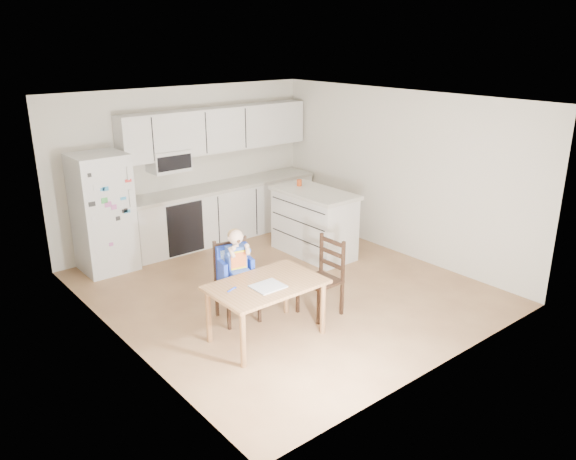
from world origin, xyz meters
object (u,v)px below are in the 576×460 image
at_px(chair_side, 326,271).
at_px(red_cup, 299,183).
at_px(dining_table, 266,291).
at_px(refrigerator, 103,213).
at_px(chair_booster, 235,265).
at_px(kitchen_island, 314,222).

bearing_deg(chair_side, red_cup, 147.70).
relative_size(dining_table, chair_side, 1.31).
relative_size(red_cup, chair_side, 0.10).
bearing_deg(chair_side, refrigerator, -153.14).
xyz_separation_m(refrigerator, chair_booster, (0.60, -2.44, -0.16)).
relative_size(refrigerator, kitchen_island, 1.24).
xyz_separation_m(kitchen_island, chair_side, (-1.19, -1.55, 0.03)).
relative_size(refrigerator, red_cup, 17.13).
relative_size(red_cup, dining_table, 0.08).
distance_m(red_cup, dining_table, 2.96).
distance_m(kitchen_island, chair_side, 1.95).
bearing_deg(dining_table, red_cup, 42.53).
height_order(red_cup, dining_table, red_cup).
xyz_separation_m(kitchen_island, red_cup, (0.02, 0.38, 0.55)).
xyz_separation_m(refrigerator, chair_side, (1.53, -3.01, -0.31)).
height_order(chair_booster, chair_side, chair_booster).
relative_size(chair_booster, chair_side, 1.20).
relative_size(kitchen_island, red_cup, 13.82).
height_order(kitchen_island, chair_side, kitchen_island).
xyz_separation_m(dining_table, chair_booster, (0.01, 0.62, 0.11)).
distance_m(refrigerator, dining_table, 3.12).
bearing_deg(refrigerator, dining_table, -79.07).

